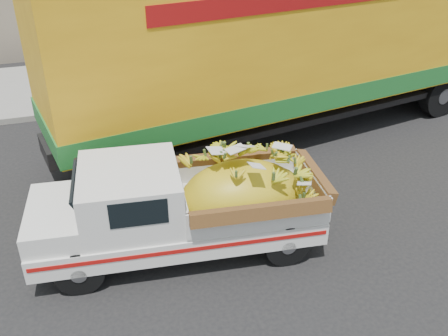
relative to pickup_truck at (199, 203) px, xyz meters
name	(u,v)px	position (x,y,z in m)	size (l,w,h in m)	color
ground	(263,224)	(1.20, 0.23, -0.84)	(100.00, 100.00, 0.00)	black
curb	(184,99)	(1.20, 6.15, -0.76)	(60.00, 0.25, 0.15)	gray
sidewalk	(168,75)	(1.20, 8.25, -0.77)	(60.00, 4.00, 0.14)	gray
pickup_truck	(199,203)	(0.00, 0.00, 0.00)	(4.59, 2.07, 1.56)	black
semi_trailer	(309,41)	(3.59, 3.70, 1.28)	(12.08, 4.59, 3.80)	black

